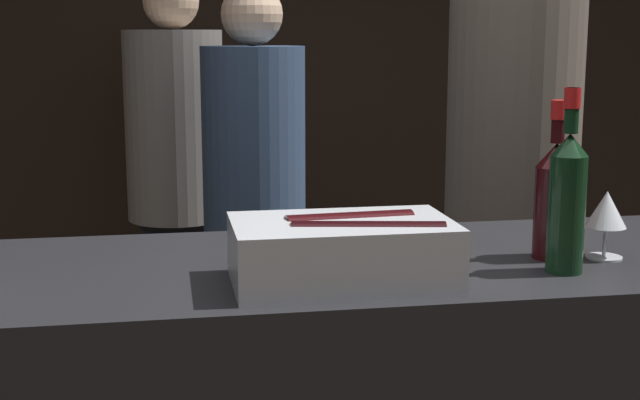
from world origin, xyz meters
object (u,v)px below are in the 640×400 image
at_px(candle_votive, 322,231).
at_px(person_blond_tee, 511,192).
at_px(wine_glass, 606,211).
at_px(person_grey_polo, 254,200).
at_px(person_in_hoodie, 176,175).
at_px(red_wine_bottle_burgundy, 567,197).
at_px(red_wine_bottle_tall, 555,196).
at_px(ice_bin_with_bottles, 345,249).

height_order(candle_votive, person_blond_tee, person_blond_tee).
height_order(wine_glass, person_blond_tee, person_blond_tee).
bearing_deg(person_grey_polo, person_blond_tee, 104.13).
xyz_separation_m(candle_votive, person_in_hoodie, (-0.29, 1.60, -0.12)).
relative_size(candle_votive, person_grey_polo, 0.04).
height_order(candle_votive, person_in_hoodie, person_in_hoodie).
bearing_deg(candle_votive, red_wine_bottle_burgundy, -36.48).
bearing_deg(person_grey_polo, wine_glass, 63.83).
bearing_deg(red_wine_bottle_tall, red_wine_bottle_burgundy, -102.79).
height_order(ice_bin_with_bottles, red_wine_bottle_tall, red_wine_bottle_tall).
relative_size(red_wine_bottle_burgundy, person_grey_polo, 0.21).
relative_size(red_wine_bottle_tall, person_in_hoodie, 0.19).
distance_m(ice_bin_with_bottles, red_wine_bottle_burgundy, 0.44).
bearing_deg(red_wine_bottle_tall, wine_glass, -11.34).
bearing_deg(person_blond_tee, candle_votive, -105.74).
bearing_deg(red_wine_bottle_tall, person_grey_polo, 108.49).
height_order(red_wine_bottle_tall, red_wine_bottle_burgundy, red_wine_bottle_burgundy).
xyz_separation_m(red_wine_bottle_tall, red_wine_bottle_burgundy, (-0.02, -0.11, 0.02)).
xyz_separation_m(red_wine_bottle_burgundy, person_in_hoodie, (-0.70, 1.91, -0.24)).
bearing_deg(person_blond_tee, red_wine_bottle_tall, -79.46).
height_order(ice_bin_with_bottles, person_grey_polo, person_grey_polo).
relative_size(candle_votive, red_wine_bottle_tall, 0.23).
distance_m(wine_glass, red_wine_bottle_tall, 0.11).
bearing_deg(candle_votive, ice_bin_with_bottles, -92.12).
height_order(person_blond_tee, person_grey_polo, person_blond_tee).
bearing_deg(red_wine_bottle_burgundy, candle_votive, 143.52).
bearing_deg(ice_bin_with_bottles, person_grey_polo, 90.54).
xyz_separation_m(wine_glass, person_grey_polo, (-0.57, 1.42, -0.22)).
bearing_deg(ice_bin_with_bottles, person_blond_tee, 55.05).
distance_m(ice_bin_with_bottles, person_grey_polo, 1.51).
bearing_deg(person_blond_tee, ice_bin_with_bottles, -96.87).
distance_m(person_in_hoodie, person_grey_polo, 0.49).
distance_m(person_in_hoodie, person_blond_tee, 1.32).
distance_m(red_wine_bottle_tall, red_wine_bottle_burgundy, 0.11).
xyz_separation_m(candle_votive, person_grey_polo, (-0.03, 1.19, -0.15)).
xyz_separation_m(red_wine_bottle_tall, person_in_hoodie, (-0.73, 1.80, -0.22)).
relative_size(ice_bin_with_bottles, red_wine_bottle_burgundy, 1.14).
relative_size(red_wine_bottle_tall, person_grey_polo, 0.19).
relative_size(ice_bin_with_bottles, person_in_hoodie, 0.23).
bearing_deg(wine_glass, person_blond_tee, 78.33).
bearing_deg(person_in_hoodie, red_wine_bottle_burgundy, -35.12).
xyz_separation_m(candle_votive, person_blond_tee, (0.75, 0.78, -0.07)).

